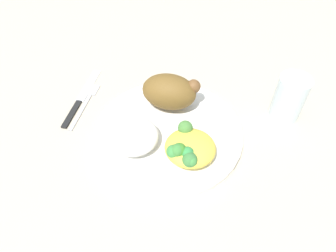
# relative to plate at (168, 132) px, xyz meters

# --- Properties ---
(ground_plane) EXTENTS (2.00, 2.00, 0.00)m
(ground_plane) POSITION_rel_plate_xyz_m (0.00, 0.00, -0.01)
(ground_plane) COLOR #C3B398
(plate) EXTENTS (0.29, 0.29, 0.02)m
(plate) POSITION_rel_plate_xyz_m (0.00, 0.00, 0.00)
(plate) COLOR white
(plate) RESTS_ON ground_plane
(roasted_chicken) EXTENTS (0.12, 0.07, 0.07)m
(roasted_chicken) POSITION_rel_plate_xyz_m (-0.01, 0.07, 0.04)
(roasted_chicken) COLOR brown
(roasted_chicken) RESTS_ON plate
(rice_pile) EXTENTS (0.09, 0.09, 0.03)m
(rice_pile) POSITION_rel_plate_xyz_m (-0.05, -0.05, 0.03)
(rice_pile) COLOR white
(rice_pile) RESTS_ON plate
(mac_cheese_with_broccoli) EXTENTS (0.09, 0.09, 0.04)m
(mac_cheese_with_broccoli) POSITION_rel_plate_xyz_m (0.05, -0.05, 0.03)
(mac_cheese_with_broccoli) COLOR gold
(mac_cheese_with_broccoli) RESTS_ON plate
(fork) EXTENTS (0.02, 0.14, 0.01)m
(fork) POSITION_rel_plate_xyz_m (-0.20, 0.04, -0.01)
(fork) COLOR #B2B2B7
(fork) RESTS_ON ground_plane
(knife) EXTENTS (0.02, 0.19, 0.01)m
(knife) POSITION_rel_plate_xyz_m (-0.21, 0.04, -0.01)
(knife) COLOR black
(knife) RESTS_ON ground_plane
(water_glass) EXTENTS (0.06, 0.06, 0.10)m
(water_glass) POSITION_rel_plate_xyz_m (0.22, 0.11, 0.04)
(water_glass) COLOR silver
(water_glass) RESTS_ON ground_plane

